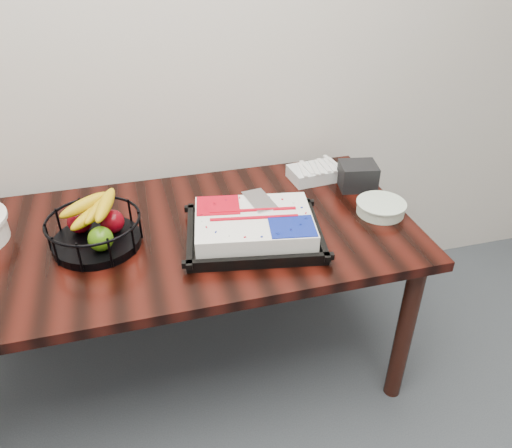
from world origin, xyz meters
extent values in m
plane|color=silver|center=(0.00, 2.50, 1.35)|extent=(5.00, 0.00, 5.00)
cube|color=black|center=(0.00, 2.00, 0.73)|extent=(1.80, 0.90, 0.04)
cylinder|color=black|center=(0.82, 1.63, 0.35)|extent=(0.07, 0.07, 0.71)
cylinder|color=black|center=(0.82, 2.37, 0.35)|extent=(0.07, 0.07, 0.71)
cube|color=black|center=(0.26, 1.88, 0.76)|extent=(0.55, 0.46, 0.02)
cube|color=white|center=(0.26, 1.88, 0.81)|extent=(0.47, 0.39, 0.07)
cube|color=#B80317|center=(0.14, 1.96, 0.85)|extent=(0.18, 0.16, 0.00)
cube|color=navy|center=(0.39, 1.79, 0.85)|extent=(0.18, 0.16, 0.00)
cube|color=silver|center=(0.30, 1.99, 0.85)|extent=(0.11, 0.18, 0.00)
cylinder|color=black|center=(-0.30, 1.98, 0.77)|extent=(0.31, 0.31, 0.03)
torus|color=black|center=(-0.30, 1.98, 0.86)|extent=(0.34, 0.34, 0.01)
cylinder|color=white|center=(0.80, 1.92, 0.77)|extent=(0.19, 0.19, 0.04)
cylinder|color=white|center=(0.80, 1.92, 0.80)|extent=(0.20, 0.20, 0.01)
cube|color=silver|center=(0.65, 2.27, 0.78)|extent=(0.24, 0.17, 0.06)
cube|color=black|center=(0.80, 2.14, 0.80)|extent=(0.18, 0.16, 0.11)
camera|label=1|loc=(-0.13, 0.40, 1.80)|focal=35.00mm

